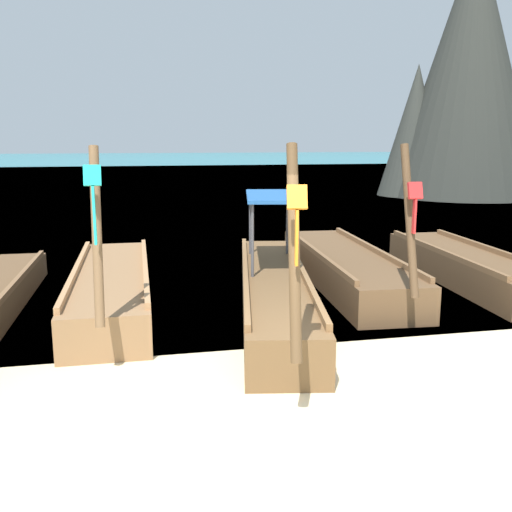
# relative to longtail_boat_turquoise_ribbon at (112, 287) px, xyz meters

# --- Properties ---
(ground) EXTENTS (120.00, 120.00, 0.00)m
(ground) POSITION_rel_longtail_boat_turquoise_ribbon_xyz_m (2.45, -4.50, -0.33)
(ground) COLOR beige
(sea_water) EXTENTS (120.00, 120.00, 0.00)m
(sea_water) POSITION_rel_longtail_boat_turquoise_ribbon_xyz_m (2.45, 57.43, -0.33)
(sea_water) COLOR #147A89
(sea_water) RESTS_ON ground
(longtail_boat_turquoise_ribbon) EXTENTS (1.28, 5.93, 2.80)m
(longtail_boat_turquoise_ribbon) POSITION_rel_longtail_boat_turquoise_ribbon_xyz_m (0.00, 0.00, 0.00)
(longtail_boat_turquoise_ribbon) COLOR olive
(longtail_boat_turquoise_ribbon) RESTS_ON ground
(longtail_boat_orange_ribbon) EXTENTS (2.18, 7.19, 2.84)m
(longtail_boat_orange_ribbon) POSITION_rel_longtail_boat_turquoise_ribbon_xyz_m (2.69, -0.90, 0.05)
(longtail_boat_orange_ribbon) COLOR brown
(longtail_boat_orange_ribbon) RESTS_ON ground
(longtail_boat_red_ribbon) EXTENTS (1.67, 6.36, 2.81)m
(longtail_boat_red_ribbon) POSITION_rel_longtail_boat_turquoise_ribbon_xyz_m (4.55, 0.67, -0.00)
(longtail_boat_red_ribbon) COLOR brown
(longtail_boat_red_ribbon) RESTS_ON ground
(longtail_boat_yellow_ribbon) EXTENTS (1.50, 5.82, 2.49)m
(longtail_boat_yellow_ribbon) POSITION_rel_longtail_boat_turquoise_ribbon_xyz_m (7.00, 0.26, -0.01)
(longtail_boat_yellow_ribbon) COLOR brown
(longtail_boat_yellow_ribbon) RESTS_ON ground
(karst_rock) EXTENTS (7.94, 7.55, 12.74)m
(karst_rock) POSITION_rel_longtail_boat_turquoise_ribbon_xyz_m (16.77, 17.07, 5.73)
(karst_rock) COLOR #2D302B
(karst_rock) RESTS_ON ground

